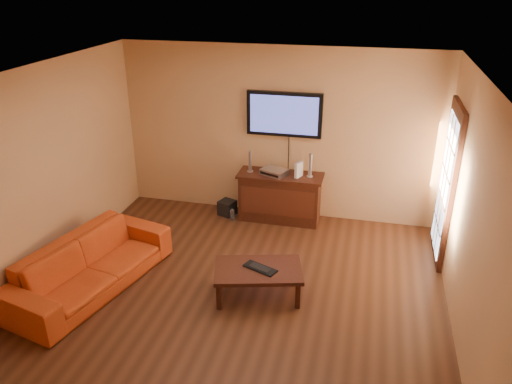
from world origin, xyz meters
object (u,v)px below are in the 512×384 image
(keyboard, at_px, (260,268))
(speaker_right, at_px, (310,166))
(media_console, at_px, (280,197))
(game_console, at_px, (299,170))
(sofa, at_px, (90,258))
(av_receiver, at_px, (274,172))
(bottle, at_px, (232,215))
(television, at_px, (284,114))
(coffee_table, at_px, (258,272))
(subwoofer, at_px, (227,208))
(speaker_left, at_px, (250,162))

(keyboard, bearing_deg, speaker_right, 82.09)
(media_console, xyz_separation_m, game_console, (0.29, -0.03, 0.50))
(sofa, relative_size, av_receiver, 5.71)
(media_console, xyz_separation_m, speaker_right, (0.46, 0.02, 0.55))
(av_receiver, distance_m, bottle, 0.98)
(television, xyz_separation_m, game_console, (0.29, -0.24, -0.79))
(av_receiver, height_order, bottle, av_receiver)
(coffee_table, height_order, bottle, coffee_table)
(sofa, bearing_deg, keyboard, -68.27)
(coffee_table, relative_size, subwoofer, 4.90)
(sofa, xyz_separation_m, bottle, (1.22, 2.16, -0.33))
(television, height_order, keyboard, television)
(bottle, bearing_deg, speaker_right, 12.38)
(sofa, distance_m, bottle, 2.50)
(television, bearing_deg, speaker_left, -157.66)
(speaker_right, bearing_deg, speaker_left, -179.59)
(av_receiver, distance_m, game_console, 0.39)
(keyboard, bearing_deg, subwoofer, 116.57)
(bottle, bearing_deg, keyboard, -64.51)
(media_console, bearing_deg, av_receiver, -168.00)
(television, bearing_deg, sofa, -126.61)
(coffee_table, distance_m, bottle, 2.06)
(sofa, bearing_deg, speaker_right, -31.14)
(television, distance_m, sofa, 3.49)
(speaker_right, distance_m, subwoofer, 1.56)
(game_console, bearing_deg, coffee_table, -69.41)
(av_receiver, distance_m, subwoofer, 1.04)
(television, height_order, sofa, television)
(coffee_table, height_order, game_console, game_console)
(speaker_left, height_order, subwoofer, speaker_left)
(speaker_right, distance_m, av_receiver, 0.57)
(av_receiver, bearing_deg, keyboard, -59.94)
(av_receiver, relative_size, bottle, 1.83)
(subwoofer, height_order, bottle, subwoofer)
(game_console, relative_size, keyboard, 0.53)
(subwoofer, bearing_deg, media_console, 22.21)
(sofa, xyz_separation_m, subwoofer, (1.07, 2.36, -0.31))
(media_console, relative_size, game_console, 5.60)
(av_receiver, bearing_deg, sofa, -104.79)
(bottle, bearing_deg, subwoofer, 125.63)
(television, bearing_deg, av_receiver, -112.24)
(subwoofer, bearing_deg, speaker_left, 27.37)
(coffee_table, distance_m, speaker_right, 2.22)
(sofa, xyz_separation_m, keyboard, (2.10, 0.30, -0.03))
(media_console, bearing_deg, subwoofer, -177.32)
(subwoofer, distance_m, keyboard, 2.32)
(av_receiver, bearing_deg, game_console, 22.05)
(coffee_table, bearing_deg, keyboard, -8.77)
(media_console, xyz_separation_m, television, (0.00, 0.21, 1.29))
(media_console, relative_size, bottle, 6.28)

